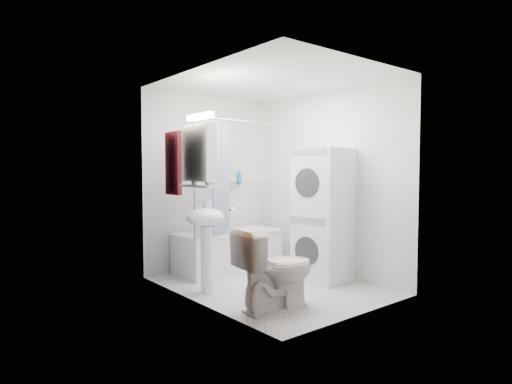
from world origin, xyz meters
TOP-DOWN VIEW (x-y plane):
  - floor at (0.00, 0.00)m, footprint 2.60×2.60m
  - room_walls at (0.00, 0.00)m, footprint 2.60×2.60m
  - wainscot at (0.00, 0.29)m, footprint 1.98×2.58m
  - door at (-0.95, -0.55)m, footprint 0.05×2.00m
  - bathtub at (0.05, 0.92)m, footprint 1.41×0.67m
  - tub_spout at (0.25, 1.25)m, footprint 0.04×0.12m
  - curtain_rod at (0.05, 0.64)m, footprint 1.59×0.02m
  - shower_curtain at (-0.38, 0.64)m, footprint 0.55×0.02m
  - sink at (-0.75, 0.22)m, footprint 0.44×0.37m
  - medicine_cabinet at (-0.90, 0.10)m, footprint 0.13×0.50m
  - shelf at (-0.89, 0.10)m, footprint 0.18×0.54m
  - shower_caddy at (0.30, 1.24)m, footprint 0.22×0.06m
  - towel at (-0.94, 0.60)m, footprint 0.07×0.30m
  - washer_dryer at (0.68, -0.22)m, footprint 0.65×0.64m
  - toilet at (-0.52, -0.68)m, footprint 0.86×0.55m
  - soap_pump at (-0.71, 0.25)m, footprint 0.08×0.17m
  - shelf_bottle at (-0.89, -0.05)m, footprint 0.07×0.18m
  - shelf_cup at (-0.89, 0.22)m, footprint 0.10×0.09m
  - shampoo_a at (0.35, 1.24)m, footprint 0.13×0.17m
  - shampoo_b at (0.47, 1.24)m, footprint 0.08×0.21m

SIDE VIEW (x-z plane):
  - floor at x=0.00m, z-range 0.00..0.00m
  - bathtub at x=0.05m, z-range 0.03..0.57m
  - toilet at x=-0.52m, z-range 0.00..0.80m
  - wainscot at x=0.00m, z-range -0.69..1.89m
  - sink at x=-0.75m, z-range 0.18..1.22m
  - washer_dryer at x=0.68m, z-range 0.00..1.64m
  - tub_spout at x=0.25m, z-range 0.84..0.88m
  - soap_pump at x=-0.71m, z-range 0.91..0.99m
  - door at x=-0.95m, z-range 0.00..2.00m
  - shower_caddy at x=0.30m, z-range 1.14..1.16m
  - shelf at x=-0.89m, z-range 1.19..1.21m
  - shampoo_b at x=0.47m, z-range 1.16..1.24m
  - shampoo_a at x=0.35m, z-range 1.16..1.29m
  - shelf_bottle at x=-0.89m, z-range 1.21..1.28m
  - shower_curtain at x=-0.38m, z-range 0.52..1.98m
  - shelf_cup at x=-0.89m, z-range 1.21..1.31m
  - towel at x=-0.94m, z-range 1.09..1.83m
  - room_walls at x=0.00m, z-range 0.19..2.79m
  - medicine_cabinet at x=-0.90m, z-range 1.21..1.92m
  - curtain_rod at x=0.05m, z-range 1.99..2.01m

